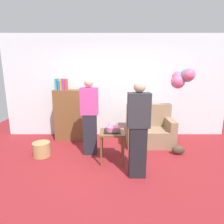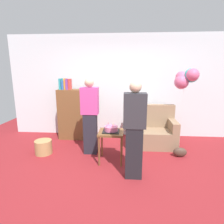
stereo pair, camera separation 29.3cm
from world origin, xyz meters
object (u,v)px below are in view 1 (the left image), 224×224
Objects in this scene: bookshelf at (71,114)px; person_blowing_candles at (89,116)px; person_holding_cake at (138,130)px; balloon_bunch at (183,77)px; wicker_basket at (41,149)px; couch at (149,130)px; birthday_cake at (112,129)px; handbag at (178,150)px; side_table at (112,136)px.

person_blowing_candles reaches higher than bookshelf.
balloon_bunch is (1.19, 1.41, 0.79)m from person_holding_cake.
person_blowing_candles is 4.53× the size of wicker_basket.
couch reaches higher than wicker_basket.
couch is at bearing 44.67° from birthday_cake.
person_holding_cake reaches higher than handbag.
side_table is 0.38× the size of person_blowing_candles.
balloon_bunch reaches higher than couch.
person_holding_cake is at bearing -51.92° from side_table.
wicker_basket is (-1.02, -0.13, -0.68)m from person_blowing_candles.
person_blowing_candles is 0.89× the size of balloon_bunch.
person_holding_cake is 4.53× the size of wicker_basket.
birthday_cake is 2.06m from balloon_bunch.
side_table is at bearing -8.29° from wicker_basket.
person_holding_cake is 2.00m from balloon_bunch.
bookshelf reaches higher than couch.
side_table is 0.38× the size of person_holding_cake.
balloon_bunch is at bearing 28.24° from side_table.
bookshelf reaches higher than handbag.
couch is 3.44× the size of birthday_cake.
couch is 1.57m from person_blowing_candles.
person_holding_cake reaches higher than wicker_basket.
birthday_cake is 1.14× the size of handbag.
handbag is at bearing -7.48° from person_blowing_candles.
person_blowing_candles is (-0.47, 0.34, 0.17)m from birthday_cake.
person_blowing_candles reaches higher than side_table.
side_table is 2.20× the size of handbag.
couch reaches higher than handbag.
side_table reaches higher than wicker_basket.
handbag is 0.15× the size of balloon_bunch.
bookshelf is 1.07m from person_blowing_candles.
bookshelf is at bearing -30.66° from person_holding_cake.
handbag is (0.52, -0.61, -0.24)m from couch.
side_table is 2.14m from balloon_bunch.
bookshelf is at bearing 131.08° from side_table.
side_table is at bearing 119.70° from birthday_cake.
bookshelf is 2.73m from handbag.
bookshelf is 4.93× the size of birthday_cake.
handbag is at bearing -20.55° from bookshelf.
balloon_bunch is at bearing -2.85° from couch.
balloon_bunch reaches higher than handbag.
side_table is at bearing -41.79° from person_blowing_candles.
couch is 0.84m from handbag.
wicker_basket is (-1.92, 0.76, -0.68)m from person_holding_cake.
bookshelf is at bearing 118.15° from person_blowing_candles.
person_holding_cake is 1.50m from handbag.
balloon_bunch is (0.19, 0.58, 1.52)m from handbag.
bookshelf is 2.56× the size of side_table.
person_blowing_candles reaches higher than birthday_cake.
birthday_cake is (-0.91, -0.90, 0.33)m from couch.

